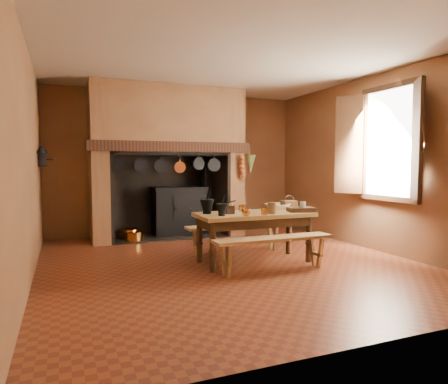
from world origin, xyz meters
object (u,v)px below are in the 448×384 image
at_px(mixing_bowl, 277,207).
at_px(bench_front, 273,246).
at_px(work_table, 254,220).
at_px(coffee_grinder, 229,209).
at_px(iron_range, 179,210).
at_px(wicker_basket, 289,204).

bearing_deg(mixing_bowl, bench_front, -122.42).
xyz_separation_m(work_table, mixing_bowl, (0.50, 0.23, 0.15)).
bearing_deg(work_table, coffee_grinder, 179.42).
bearing_deg(coffee_grinder, mixing_bowl, 10.72).
bearing_deg(coffee_grinder, bench_front, -59.16).
height_order(bench_front, coffee_grinder, coffee_grinder).
height_order(iron_range, bench_front, iron_range).
distance_m(iron_range, coffee_grinder, 2.55).
relative_size(work_table, bench_front, 1.01).
relative_size(iron_range, coffee_grinder, 8.67).
bearing_deg(bench_front, iron_range, 97.03).
relative_size(iron_range, mixing_bowl, 4.61).
distance_m(iron_range, mixing_bowl, 2.49).
relative_size(work_table, mixing_bowl, 4.68).
height_order(work_table, coffee_grinder, coffee_grinder).
bearing_deg(wicker_basket, coffee_grinder, -164.70).
relative_size(iron_range, work_table, 0.99).
xyz_separation_m(iron_range, work_table, (0.38, -2.54, 0.11)).
bearing_deg(mixing_bowl, wicker_basket, 7.01).
relative_size(coffee_grinder, mixing_bowl, 0.53).
bearing_deg(iron_range, wicker_basket, -64.43).
height_order(work_table, mixing_bowl, mixing_bowl).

